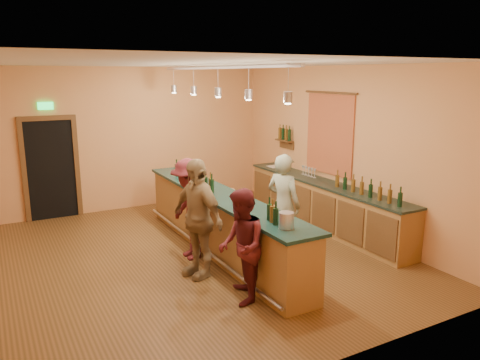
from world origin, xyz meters
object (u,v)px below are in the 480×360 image
bartender (284,205)px  customer_a (241,246)px  customer_b (197,218)px  tasting_bar (219,218)px  back_counter (323,204)px  bar_stool (226,196)px  customer_c (190,209)px

bartender → customer_a: (-1.47, -1.17, -0.09)m
customer_b → bartender: bearing=79.5°
tasting_bar → customer_b: 1.07m
tasting_bar → bartender: size_ratio=2.92×
bartender → customer_b: 1.65m
back_counter → customer_b: (-3.14, -0.90, 0.43)m
back_counter → tasting_bar: 2.43m
bartender → bar_stool: size_ratio=2.44×
tasting_bar → bartender: (0.92, -0.60, 0.27)m
customer_b → customer_c: bearing=151.3°
customer_c → bar_stool: 1.98m
customer_b → bar_stool: bearing=128.5°
tasting_bar → customer_c: customer_c is taller
back_counter → customer_c: customer_c is taller
tasting_bar → bar_stool: bearing=58.6°
back_counter → bar_stool: bearing=142.8°
customer_a → customer_b: size_ratio=0.86×
tasting_bar → bar_stool: tasting_bar is taller
back_counter → bartender: bearing=-152.4°
customer_c → tasting_bar: bearing=91.7°
customer_a → bar_stool: size_ratio=2.19×
tasting_bar → bar_stool: (0.84, 1.38, -0.04)m
customer_a → customer_c: bearing=-157.3°
back_counter → customer_b: bearing=-164.0°
bartender → customer_c: (-1.47, 0.60, -0.02)m
back_counter → bartender: bartender is taller
tasting_bar → customer_b: (-0.73, -0.72, 0.31)m
customer_a → customer_c: customer_c is taller
bartender → customer_b: size_ratio=0.95×
customer_b → customer_c: 0.74m
bartender → bar_stool: 2.01m
back_counter → customer_b: 3.30m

